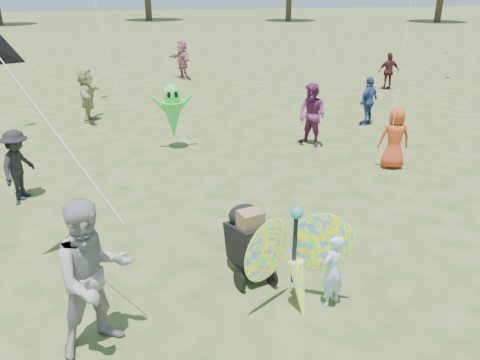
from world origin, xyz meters
The scene contains 13 objects.
ground centered at (0.00, 0.00, 0.00)m, with size 160.00×160.00×0.00m, color #51592B.
child_girl centered at (0.56, -0.57, 0.55)m, with size 0.40×0.26×1.09m, color #ADC7F5.
adult_man centered at (-2.48, -0.60, 0.97)m, with size 0.95×0.74×1.95m, color gray.
crowd_a centered at (4.19, 3.93, 0.73)m, with size 0.72×0.47×1.47m, color #BD3C1E.
crowd_b centered at (-4.13, 4.21, 0.73)m, with size 0.94×0.54×1.46m, color black.
crowd_c centered at (5.43, 7.46, 0.75)m, with size 0.88×0.37×1.50m, color navy.
crowd_d centered at (-3.05, 10.01, 0.85)m, with size 1.58×0.50×1.70m, color tan.
crowd_e centered at (2.92, 5.95, 0.85)m, with size 0.83×0.64×1.70m, color #662255.
crowd_h centered at (8.86, 12.10, 0.75)m, with size 0.88×0.37×1.50m, color #46171C.
crowd_j centered at (0.86, 16.65, 0.87)m, with size 1.62×0.52×1.75m, color #AA6176.
jogging_stroller centered at (-0.33, 0.45, 0.61)m, with size 0.65×1.11×1.09m.
butterfly_kite centered at (0.06, -0.52, 0.75)m, with size 1.74×0.75×1.71m.
alien_kite centered at (-0.73, 6.61, 0.97)m, with size 1.12×0.69×1.74m.
Camera 1 is at (-1.95, -5.42, 4.10)m, focal length 35.00 mm.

